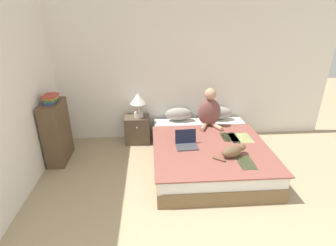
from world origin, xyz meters
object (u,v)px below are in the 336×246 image
(book_stack_top, at_px, (50,98))
(nightstand, at_px, (138,129))
(pillow_far, at_px, (219,113))
(laptop_open, at_px, (186,143))
(table_lamp, at_px, (138,101))
(pillow_near, at_px, (179,114))
(person_sitting, at_px, (209,110))
(cat_tabby, at_px, (233,151))
(bookshelf, at_px, (57,132))
(bed, at_px, (208,153))

(book_stack_top, bearing_deg, nightstand, 24.02)
(pillow_far, bearing_deg, laptop_open, -126.07)
(pillow_far, relative_size, table_lamp, 1.13)
(pillow_near, relative_size, book_stack_top, 2.10)
(pillow_near, bearing_deg, book_stack_top, -163.61)
(pillow_far, relative_size, person_sitting, 0.74)
(nightstand, bearing_deg, pillow_far, 1.36)
(laptop_open, bearing_deg, pillow_near, 87.41)
(cat_tabby, distance_m, bookshelf, 2.76)
(laptop_open, xyz_separation_m, bookshelf, (-2.05, 0.44, 0.04))
(person_sitting, bearing_deg, cat_tabby, -84.22)
(cat_tabby, distance_m, laptop_open, 0.70)
(bed, bearing_deg, pillow_near, 113.02)
(cat_tabby, distance_m, nightstand, 1.94)
(pillow_near, bearing_deg, table_lamp, -177.06)
(nightstand, xyz_separation_m, table_lamp, (0.03, -0.00, 0.56))
(laptop_open, distance_m, table_lamp, 1.29)
(pillow_near, bearing_deg, pillow_far, 0.00)
(nightstand, bearing_deg, person_sitting, -10.88)
(laptop_open, height_order, bookshelf, bookshelf)
(person_sitting, bearing_deg, pillow_near, 151.01)
(cat_tabby, bearing_deg, person_sitting, 72.74)
(laptop_open, height_order, table_lamp, table_lamp)
(bed, bearing_deg, person_sitting, 78.08)
(bed, height_order, book_stack_top, book_stack_top)
(table_lamp, xyz_separation_m, bookshelf, (-1.30, -0.55, -0.31))
(bed, relative_size, table_lamp, 4.64)
(bed, relative_size, nightstand, 4.06)
(bed, xyz_separation_m, nightstand, (-1.15, 0.86, 0.05))
(bed, height_order, nightstand, nightstand)
(cat_tabby, bearing_deg, table_lamp, 112.56)
(nightstand, bearing_deg, bookshelf, -156.31)
(pillow_near, height_order, table_lamp, table_lamp)
(pillow_near, distance_m, bookshelf, 2.12)
(bookshelf, bearing_deg, laptop_open, -12.02)
(bed, distance_m, bookshelf, 2.45)
(laptop_open, bearing_deg, book_stack_top, 164.87)
(bookshelf, bearing_deg, cat_tabby, -16.29)
(cat_tabby, relative_size, bookshelf, 0.49)
(pillow_far, distance_m, cat_tabby, 1.37)
(laptop_open, xyz_separation_m, nightstand, (-0.78, 0.99, -0.21))
(pillow_far, xyz_separation_m, nightstand, (-1.53, -0.04, -0.27))
(person_sitting, xyz_separation_m, cat_tabby, (0.11, -1.08, -0.20))
(book_stack_top, bearing_deg, table_lamp, 23.39)
(pillow_near, relative_size, bookshelf, 0.50)
(laptop_open, bearing_deg, bed, 16.30)
(bookshelf, relative_size, book_stack_top, 4.21)
(pillow_far, xyz_separation_m, laptop_open, (-0.75, -1.03, -0.07))
(bed, height_order, pillow_far, pillow_far)
(bookshelf, bearing_deg, pillow_far, 11.93)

